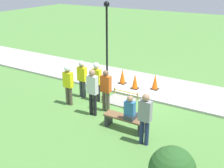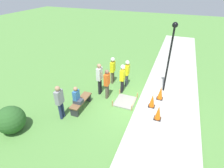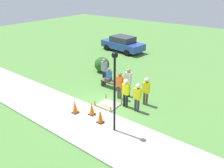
{
  "view_description": "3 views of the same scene",
  "coord_description": "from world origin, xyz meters",
  "px_view_note": "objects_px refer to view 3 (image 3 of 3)",
  "views": [
    {
      "loc": [
        -5.26,
        10.33,
        5.18
      ],
      "look_at": [
        0.03,
        1.53,
        1.12
      ],
      "focal_mm": 45.0,
      "sensor_mm": 36.0,
      "label": 1
    },
    {
      "loc": [
        -7.23,
        -1.41,
        5.74
      ],
      "look_at": [
        0.05,
        1.4,
        1.03
      ],
      "focal_mm": 28.0,
      "sensor_mm": 36.0,
      "label": 2
    },
    {
      "loc": [
        7.03,
        -8.05,
        6.53
      ],
      "look_at": [
        0.08,
        1.11,
        1.19
      ],
      "focal_mm": 35.0,
      "sensor_mm": 36.0,
      "label": 3
    }
  ],
  "objects_px": {
    "park_bench": "(111,83)",
    "worker_assistant": "(126,91)",
    "traffic_cone_far_patch": "(92,108)",
    "worker_trainee": "(146,89)",
    "bystander_in_white_shirt": "(104,69)",
    "lamppost_near": "(115,82)",
    "traffic_cone_sidewalk_edge": "(100,116)",
    "person_seated_on_bench": "(109,75)",
    "traffic_cone_near_patch": "(75,107)",
    "bystander_in_gray_shirt": "(128,81)",
    "worker_supervisor": "(137,95)",
    "parked_car_blue": "(123,44)",
    "bystander_in_orange_shirt": "(120,84)"
  },
  "relations": [
    {
      "from": "bystander_in_gray_shirt",
      "to": "lamppost_near",
      "type": "relative_size",
      "value": 0.48
    },
    {
      "from": "bystander_in_gray_shirt",
      "to": "bystander_in_white_shirt",
      "type": "distance_m",
      "value": 2.69
    },
    {
      "from": "park_bench",
      "to": "person_seated_on_bench",
      "type": "distance_m",
      "value": 0.56
    },
    {
      "from": "person_seated_on_bench",
      "to": "worker_assistant",
      "type": "height_order",
      "value": "worker_assistant"
    },
    {
      "from": "park_bench",
      "to": "worker_assistant",
      "type": "distance_m",
      "value": 2.72
    },
    {
      "from": "traffic_cone_sidewalk_edge",
      "to": "bystander_in_gray_shirt",
      "type": "bearing_deg",
      "value": 99.21
    },
    {
      "from": "bystander_in_orange_shirt",
      "to": "parked_car_blue",
      "type": "relative_size",
      "value": 0.36
    },
    {
      "from": "worker_assistant",
      "to": "bystander_in_white_shirt",
      "type": "xyz_separation_m",
      "value": [
        -3.15,
        1.97,
        -0.03
      ]
    },
    {
      "from": "traffic_cone_far_patch",
      "to": "lamppost_near",
      "type": "bearing_deg",
      "value": -11.99
    },
    {
      "from": "traffic_cone_far_patch",
      "to": "traffic_cone_sidewalk_edge",
      "type": "bearing_deg",
      "value": -19.34
    },
    {
      "from": "traffic_cone_far_patch",
      "to": "park_bench",
      "type": "xyz_separation_m",
      "value": [
        -1.29,
        3.38,
        -0.12
      ]
    },
    {
      "from": "worker_trainee",
      "to": "bystander_in_white_shirt",
      "type": "height_order",
      "value": "bystander_in_white_shirt"
    },
    {
      "from": "traffic_cone_sidewalk_edge",
      "to": "bystander_in_white_shirt",
      "type": "distance_m",
      "value": 5.21
    },
    {
      "from": "park_bench",
      "to": "bystander_in_white_shirt",
      "type": "xyz_separation_m",
      "value": [
        -0.98,
        0.48,
        0.67
      ]
    },
    {
      "from": "person_seated_on_bench",
      "to": "worker_trainee",
      "type": "height_order",
      "value": "worker_trainee"
    },
    {
      "from": "traffic_cone_sidewalk_edge",
      "to": "person_seated_on_bench",
      "type": "xyz_separation_m",
      "value": [
        -2.36,
        3.72,
        0.37
      ]
    },
    {
      "from": "bystander_in_white_shirt",
      "to": "parked_car_blue",
      "type": "bearing_deg",
      "value": 115.28
    },
    {
      "from": "bystander_in_orange_shirt",
      "to": "bystander_in_white_shirt",
      "type": "distance_m",
      "value": 2.69
    },
    {
      "from": "traffic_cone_near_patch",
      "to": "lamppost_near",
      "type": "bearing_deg",
      "value": 0.96
    },
    {
      "from": "bystander_in_gray_shirt",
      "to": "worker_supervisor",
      "type": "bearing_deg",
      "value": -40.67
    },
    {
      "from": "worker_supervisor",
      "to": "bystander_in_gray_shirt",
      "type": "bearing_deg",
      "value": 139.33
    },
    {
      "from": "traffic_cone_near_patch",
      "to": "lamppost_near",
      "type": "relative_size",
      "value": 0.19
    },
    {
      "from": "traffic_cone_far_patch",
      "to": "bystander_in_orange_shirt",
      "type": "distance_m",
      "value": 2.54
    },
    {
      "from": "worker_supervisor",
      "to": "parked_car_blue",
      "type": "distance_m",
      "value": 11.9
    },
    {
      "from": "bystander_in_gray_shirt",
      "to": "bystander_in_white_shirt",
      "type": "xyz_separation_m",
      "value": [
        -2.56,
        0.82,
        -0.07
      ]
    },
    {
      "from": "parked_car_blue",
      "to": "worker_assistant",
      "type": "bearing_deg",
      "value": -47.51
    },
    {
      "from": "traffic_cone_sidewalk_edge",
      "to": "worker_assistant",
      "type": "relative_size",
      "value": 0.43
    },
    {
      "from": "traffic_cone_near_patch",
      "to": "bystander_in_gray_shirt",
      "type": "height_order",
      "value": "bystander_in_gray_shirt"
    },
    {
      "from": "traffic_cone_sidewalk_edge",
      "to": "park_bench",
      "type": "relative_size",
      "value": 0.49
    },
    {
      "from": "traffic_cone_sidewalk_edge",
      "to": "bystander_in_gray_shirt",
      "type": "relative_size",
      "value": 0.4
    },
    {
      "from": "traffic_cone_near_patch",
      "to": "person_seated_on_bench",
      "type": "xyz_separation_m",
      "value": [
        -0.69,
        3.85,
        0.38
      ]
    },
    {
      "from": "person_seated_on_bench",
      "to": "lamppost_near",
      "type": "height_order",
      "value": "lamppost_near"
    },
    {
      "from": "worker_trainee",
      "to": "bystander_in_gray_shirt",
      "type": "relative_size",
      "value": 0.93
    },
    {
      "from": "worker_supervisor",
      "to": "park_bench",
      "type": "bearing_deg",
      "value": 152.91
    },
    {
      "from": "worker_assistant",
      "to": "bystander_in_orange_shirt",
      "type": "relative_size",
      "value": 1.01
    },
    {
      "from": "worker_assistant",
      "to": "parked_car_blue",
      "type": "xyz_separation_m",
      "value": [
        -6.62,
        9.29,
        -0.24
      ]
    },
    {
      "from": "bystander_in_gray_shirt",
      "to": "person_seated_on_bench",
      "type": "bearing_deg",
      "value": 168.04
    },
    {
      "from": "bystander_in_gray_shirt",
      "to": "lamppost_near",
      "type": "bearing_deg",
      "value": -66.53
    },
    {
      "from": "worker_trainee",
      "to": "lamppost_near",
      "type": "relative_size",
      "value": 0.45
    },
    {
      "from": "traffic_cone_sidewalk_edge",
      "to": "worker_trainee",
      "type": "bearing_deg",
      "value": 74.57
    },
    {
      "from": "traffic_cone_near_patch",
      "to": "park_bench",
      "type": "height_order",
      "value": "traffic_cone_near_patch"
    },
    {
      "from": "traffic_cone_far_patch",
      "to": "bystander_in_white_shirt",
      "type": "distance_m",
      "value": 4.51
    },
    {
      "from": "traffic_cone_sidewalk_edge",
      "to": "lamppost_near",
      "type": "distance_m",
      "value": 2.37
    },
    {
      "from": "bystander_in_orange_shirt",
      "to": "bystander_in_white_shirt",
      "type": "relative_size",
      "value": 0.98
    },
    {
      "from": "traffic_cone_near_patch",
      "to": "traffic_cone_far_patch",
      "type": "xyz_separation_m",
      "value": [
        0.84,
        0.42,
        -0.0
      ]
    },
    {
      "from": "traffic_cone_near_patch",
      "to": "parked_car_blue",
      "type": "bearing_deg",
      "value": 112.85
    },
    {
      "from": "traffic_cone_near_patch",
      "to": "bystander_in_white_shirt",
      "type": "xyz_separation_m",
      "value": [
        -1.43,
        4.28,
        0.54
      ]
    },
    {
      "from": "person_seated_on_bench",
      "to": "traffic_cone_sidewalk_edge",
      "type": "bearing_deg",
      "value": -57.62
    },
    {
      "from": "worker_trainee",
      "to": "bystander_in_gray_shirt",
      "type": "height_order",
      "value": "bystander_in_gray_shirt"
    },
    {
      "from": "traffic_cone_sidewalk_edge",
      "to": "bystander_in_white_shirt",
      "type": "bearing_deg",
      "value": 126.78
    }
  ]
}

